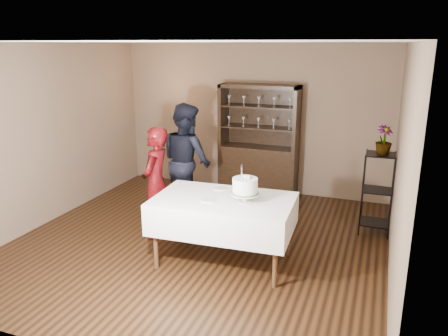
% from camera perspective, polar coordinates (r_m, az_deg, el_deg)
% --- Properties ---
extents(floor, '(5.00, 5.00, 0.00)m').
position_cam_1_polar(floor, '(6.23, -3.21, -9.56)').
color(floor, black).
rests_on(floor, ground).
extents(ceiling, '(5.00, 5.00, 0.00)m').
position_cam_1_polar(ceiling, '(5.63, -3.65, 16.11)').
color(ceiling, white).
rests_on(ceiling, back_wall).
extents(back_wall, '(5.00, 0.02, 2.70)m').
position_cam_1_polar(back_wall, '(8.09, 3.75, 6.43)').
color(back_wall, brown).
rests_on(back_wall, floor).
extents(wall_left, '(0.02, 5.00, 2.70)m').
position_cam_1_polar(wall_left, '(7.15, -22.15, 4.03)').
color(wall_left, brown).
rests_on(wall_left, floor).
extents(wall_right, '(0.02, 5.00, 2.70)m').
position_cam_1_polar(wall_right, '(5.32, 22.07, 0.27)').
color(wall_right, brown).
rests_on(wall_right, floor).
extents(china_hutch, '(1.40, 0.48, 2.00)m').
position_cam_1_polar(china_hutch, '(7.95, 4.53, 1.18)').
color(china_hutch, black).
rests_on(china_hutch, floor).
extents(plant_etagere, '(0.42, 0.42, 1.20)m').
position_cam_1_polar(plant_etagere, '(6.66, 19.40, -2.73)').
color(plant_etagere, black).
rests_on(plant_etagere, floor).
extents(cake_table, '(1.75, 1.12, 0.85)m').
position_cam_1_polar(cake_table, '(5.43, -0.05, -5.98)').
color(cake_table, silver).
rests_on(cake_table, floor).
extents(woman, '(0.44, 0.62, 1.60)m').
position_cam_1_polar(woman, '(6.19, -8.87, -1.97)').
color(woman, '#350407').
rests_on(woman, floor).
extents(man, '(1.12, 1.06, 1.82)m').
position_cam_1_polar(man, '(6.87, -4.90, 0.94)').
color(man, black).
rests_on(man, floor).
extents(cake, '(0.34, 0.34, 0.46)m').
position_cam_1_polar(cake, '(5.19, 2.76, -2.51)').
color(cake, beige).
rests_on(cake, cake_table).
extents(plate_near, '(0.20, 0.20, 0.01)m').
position_cam_1_polar(plate_near, '(5.29, -2.05, -4.20)').
color(plate_near, beige).
rests_on(plate_near, cake_table).
extents(plate_far, '(0.19, 0.19, 0.01)m').
position_cam_1_polar(plate_far, '(5.69, -0.48, -2.71)').
color(plate_far, beige).
rests_on(plate_far, cake_table).
extents(potted_plant, '(0.32, 0.32, 0.41)m').
position_cam_1_polar(potted_plant, '(6.46, 20.15, 3.44)').
color(potted_plant, '#467135').
rests_on(potted_plant, plant_etagere).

